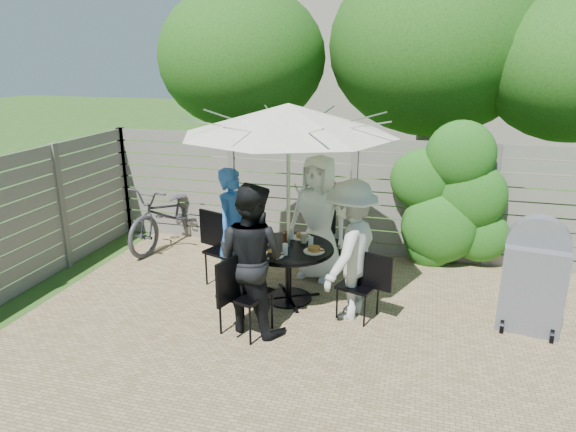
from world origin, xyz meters
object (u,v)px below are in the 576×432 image
(glass_right, at_px, (311,242))
(plate_right, at_px, (314,250))
(patio_table, at_px, (288,263))
(person_left, at_px, (234,229))
(chair_right, at_px, (359,298))
(syrup_jug, at_px, (286,238))
(person_right, at_px, (350,250))
(bicycle, at_px, (171,214))
(umbrella, at_px, (288,119))
(glass_front, at_px, (285,249))
(chair_left, at_px, (227,264))
(plate_back, at_px, (302,236))
(plate_left, at_px, (264,240))
(bbq_grill, at_px, (533,279))
(glass_back, at_px, (291,234))
(glass_left, at_px, (266,240))
(chair_back, at_px, (322,255))
(person_front, at_px, (251,259))
(coffee_cup, at_px, (304,238))
(plate_front, at_px, (273,254))
(person_back, at_px, (318,218))
(chair_front, at_px, (245,309))

(glass_right, bearing_deg, plate_right, -60.84)
(patio_table, xyz_separation_m, person_left, (-0.80, 0.21, 0.31))
(chair_right, relative_size, syrup_jug, 5.40)
(person_right, xyz_separation_m, bicycle, (-3.21, 1.67, -0.32))
(umbrella, height_order, syrup_jug, umbrella)
(glass_right, bearing_deg, umbrella, -172.58)
(glass_front, xyz_separation_m, syrup_jug, (-0.08, 0.34, 0.01))
(chair_left, xyz_separation_m, plate_back, (1.03, 0.10, 0.46))
(plate_left, relative_size, plate_right, 1.00)
(glass_right, bearing_deg, bbq_grill, 0.24)
(patio_table, bearing_deg, glass_back, 97.42)
(glass_left, distance_m, bicycle, 2.62)
(chair_back, bearing_deg, bicycle, -88.22)
(chair_left, relative_size, person_front, 0.58)
(plate_back, height_order, glass_right, glass_right)
(person_right, distance_m, glass_left, 1.10)
(plate_left, bearing_deg, chair_right, -14.63)
(plate_back, xyz_separation_m, coffee_cup, (0.06, -0.16, 0.04))
(patio_table, bearing_deg, person_left, 165.42)
(chair_left, bearing_deg, glass_left, -3.15)
(glass_left, bearing_deg, chair_back, 61.81)
(plate_right, bearing_deg, umbrella, 165.42)
(chair_back, bearing_deg, coffee_cup, 6.11)
(plate_front, bearing_deg, glass_left, 120.92)
(glass_front, bearing_deg, glass_left, 142.42)
(person_back, xyz_separation_m, chair_left, (-1.14, -0.56, -0.58))
(bbq_grill, bearing_deg, plate_right, -167.68)
(plate_back, bearing_deg, plate_front, -104.58)
(chair_back, height_order, chair_front, chair_front)
(plate_right, distance_m, syrup_jug, 0.43)
(coffee_cup, relative_size, bicycle, 0.06)
(person_back, bearing_deg, plate_back, -90.00)
(chair_left, height_order, coffee_cup, chair_left)
(chair_right, height_order, plate_right, chair_right)
(plate_right, bearing_deg, person_back, 98.87)
(chair_front, height_order, plate_back, chair_front)
(chair_back, relative_size, bicycle, 0.47)
(plate_front, distance_m, syrup_jug, 0.42)
(patio_table, distance_m, coffee_cup, 0.37)
(umbrella, height_order, chair_front, umbrella)
(umbrella, xyz_separation_m, bbq_grill, (2.85, 0.05, -1.70))
(patio_table, xyz_separation_m, plate_back, (0.09, 0.35, 0.25))
(patio_table, height_order, glass_left, glass_left)
(chair_back, height_order, person_left, person_left)
(plate_right, height_order, bicycle, bicycle)
(patio_table, distance_m, plate_front, 0.44)
(chair_left, relative_size, coffee_cup, 8.38)
(person_front, bearing_deg, chair_right, -139.32)
(person_right, bearing_deg, coffee_cup, -106.77)
(umbrella, relative_size, plate_back, 12.06)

